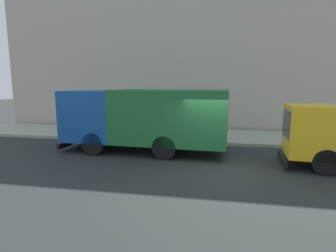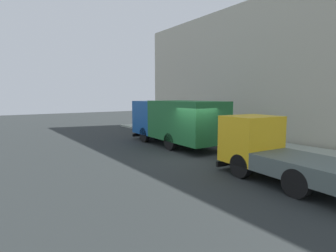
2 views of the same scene
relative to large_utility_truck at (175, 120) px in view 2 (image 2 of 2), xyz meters
name	(u,v)px [view 2 (image 2 of 2)]	position (x,y,z in m)	size (l,w,h in m)	color
ground	(192,157)	(-1.28, -3.21, -1.62)	(80.00, 80.00, 0.00)	#262A2A
sidewalk	(254,145)	(3.73, -3.21, -1.54)	(4.02, 30.00, 0.16)	#96A093
building_facade	(281,68)	(6.24, -3.21, 3.33)	(0.50, 30.00, 9.90)	#B5B09C
large_utility_truck	(175,120)	(0.00, 0.00, 0.00)	(2.89, 7.55, 2.83)	#154C98
small_flatbed_truck	(274,151)	(-1.23, -7.76, -0.54)	(2.52, 5.60, 2.32)	yellow
pedestrian_walking	(219,125)	(3.85, -0.12, -0.59)	(0.48, 0.48, 1.64)	#50544A
traffic_cone_orange	(168,130)	(2.02, 3.71, -1.17)	(0.41, 0.41, 0.59)	orange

